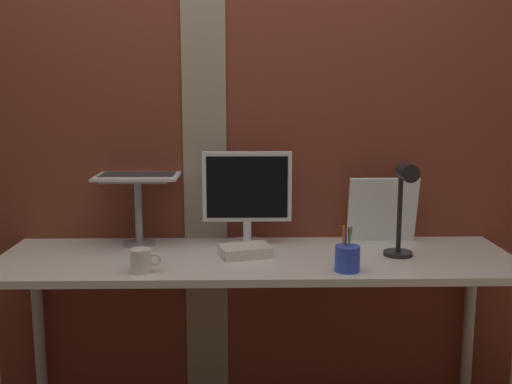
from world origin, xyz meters
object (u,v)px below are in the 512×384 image
Objects in this scene: monitor at (247,192)px; pen_cup at (347,258)px; coffee_mug at (141,261)px; desk_lamp at (404,199)px; laptop at (140,161)px; whiteboard_panel at (382,210)px.

monitor is 0.58m from pen_cup.
monitor is at bearing 132.81° from pen_cup.
monitor is at bearing 45.43° from coffee_mug.
desk_lamp is (0.62, -0.24, 0.01)m from monitor.
monitor is 3.52× the size of coffee_mug.
desk_lamp is 1.05m from coffee_mug.
laptop is 1.16× the size of whiteboard_panel.
laptop is at bearing 177.52° from whiteboard_panel.
pen_cup is at bearing -29.66° from laptop.
whiteboard_panel reaches higher than pen_cup.
desk_lamp is at bearing -86.31° from whiteboard_panel.
desk_lamp is (1.09, -0.32, -0.12)m from laptop.
coffee_mug is at bearing -80.93° from laptop.
pen_cup is at bearing 0.00° from coffee_mug.
whiteboard_panel is 0.50m from pen_cup.
whiteboard_panel is 0.29m from desk_lamp.
pen_cup is at bearing -117.73° from whiteboard_panel.
whiteboard_panel is 0.78× the size of desk_lamp.
coffee_mug is (-1.00, -0.44, -0.10)m from whiteboard_panel.
pen_cup is (-0.23, -0.44, -0.10)m from whiteboard_panel.
monitor is 1.34× the size of whiteboard_panel.
whiteboard_panel is 2.63× the size of coffee_mug.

